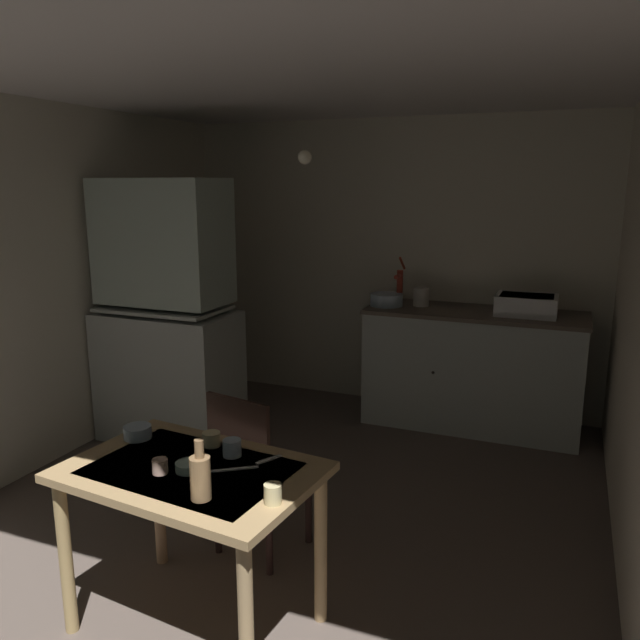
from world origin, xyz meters
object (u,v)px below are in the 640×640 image
at_px(glass_bottle, 200,476).
at_px(mixing_bowl_counter, 386,300).
at_px(hand_pump, 400,284).
at_px(serving_bowl_wide, 138,432).
at_px(teacup_mint, 211,439).
at_px(sink_basin, 526,305).
at_px(hutch_cabinet, 167,321).
at_px(chair_far_side, 254,470).
at_px(dining_table, 192,492).

bearing_deg(glass_bottle, mixing_bowl_counter, 92.74).
bearing_deg(hand_pump, serving_bowl_wide, -101.03).
height_order(mixing_bowl_counter, teacup_mint, mixing_bowl_counter).
distance_m(sink_basin, serving_bowl_wide, 3.05).
relative_size(serving_bowl_wide, teacup_mint, 1.57).
xyz_separation_m(hand_pump, serving_bowl_wide, (-0.52, -2.68, -0.33)).
distance_m(mixing_bowl_counter, serving_bowl_wide, 2.63).
distance_m(hutch_cabinet, glass_bottle, 2.44).
xyz_separation_m(mixing_bowl_counter, teacup_mint, (-0.08, -2.53, -0.21)).
height_order(chair_far_side, glass_bottle, glass_bottle).
distance_m(hand_pump, glass_bottle, 3.06).
bearing_deg(mixing_bowl_counter, teacup_mint, -91.80).
relative_size(sink_basin, mixing_bowl_counter, 1.69).
height_order(dining_table, glass_bottle, glass_bottle).
xyz_separation_m(hutch_cabinet, sink_basin, (2.45, 1.09, 0.10)).
bearing_deg(chair_far_side, serving_bowl_wide, -133.63).
xyz_separation_m(hutch_cabinet, serving_bowl_wide, (0.93, -1.54, -0.13)).
bearing_deg(hand_pump, dining_table, -92.40).
distance_m(hutch_cabinet, dining_table, 2.19).
bearing_deg(chair_far_side, mixing_bowl_counter, 88.51).
xyz_separation_m(hutch_cabinet, mixing_bowl_counter, (1.38, 1.04, 0.08)).
distance_m(dining_table, serving_bowl_wide, 0.46).
xyz_separation_m(chair_far_side, glass_bottle, (0.20, -0.78, 0.37)).
height_order(mixing_bowl_counter, serving_bowl_wide, mixing_bowl_counter).
bearing_deg(hand_pump, sink_basin, -2.61).
distance_m(hutch_cabinet, hand_pump, 1.86).
height_order(hand_pump, chair_far_side, hand_pump).
height_order(dining_table, teacup_mint, teacup_mint).
distance_m(hutch_cabinet, serving_bowl_wide, 1.81).
height_order(hutch_cabinet, mixing_bowl_counter, hutch_cabinet).
distance_m(mixing_bowl_counter, chair_far_side, 2.24).
height_order(hutch_cabinet, dining_table, hutch_cabinet).
bearing_deg(teacup_mint, glass_bottle, -62.76).
height_order(sink_basin, hand_pump, hand_pump).
bearing_deg(teacup_mint, chair_far_side, 86.25).
xyz_separation_m(serving_bowl_wide, glass_bottle, (0.58, -0.37, 0.06)).
bearing_deg(mixing_bowl_counter, serving_bowl_wide, -99.72).
bearing_deg(serving_bowl_wide, glass_bottle, -32.64).
bearing_deg(chair_far_side, sink_basin, 63.17).
bearing_deg(sink_basin, dining_table, -111.59).
height_order(hand_pump, mixing_bowl_counter, hand_pump).
bearing_deg(dining_table, teacup_mint, 100.00).
distance_m(hutch_cabinet, chair_far_side, 1.79).
relative_size(serving_bowl_wide, glass_bottle, 0.54).
height_order(serving_bowl_wide, glass_bottle, glass_bottle).
distance_m(sink_basin, teacup_mint, 2.83).
bearing_deg(teacup_mint, serving_bowl_wide, -171.32).
bearing_deg(hand_pump, teacup_mint, -93.48).
relative_size(dining_table, teacup_mint, 13.69).
bearing_deg(dining_table, hand_pump, 87.60).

